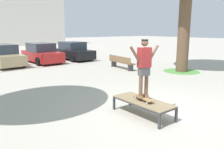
{
  "coord_description": "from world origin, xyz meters",
  "views": [
    {
      "loc": [
        -5.21,
        -4.34,
        2.51
      ],
      "look_at": [
        -0.68,
        1.57,
        1.0
      ],
      "focal_mm": 35.7,
      "sensor_mm": 36.0,
      "label": 1
    }
  ],
  "objects": [
    {
      "name": "park_bench",
      "position": [
        3.96,
        6.64,
        0.45
      ],
      "size": [
        0.68,
        2.43,
        0.83
      ],
      "color": "brown",
      "rests_on": "ground"
    },
    {
      "name": "car_red",
      "position": [
        0.89,
        12.51,
        0.69
      ],
      "size": [
        2.1,
        4.29,
        1.5
      ],
      "color": "red",
      "rests_on": "ground"
    },
    {
      "name": "skater",
      "position": [
        -0.68,
        0.07,
        1.53
      ],
      "size": [
        1.0,
        0.33,
        1.69
      ],
      "color": "brown",
      "rests_on": "skateboard"
    },
    {
      "name": "car_tan",
      "position": [
        -1.86,
        12.51,
        0.69
      ],
      "size": [
        2.27,
        4.36,
        1.5
      ],
      "color": "tan",
      "rests_on": "ground"
    },
    {
      "name": "grass_patch_near_right",
      "position": [
        6.28,
        3.67,
        0.0
      ],
      "size": [
        2.14,
        2.14,
        0.01
      ],
      "primitive_type": "cylinder",
      "color": "#519342",
      "rests_on": "ground"
    },
    {
      "name": "skateboard",
      "position": [
        -0.68,
        0.06,
        0.54
      ],
      "size": [
        0.32,
        0.82,
        0.09
      ],
      "color": "#9E754C",
      "rests_on": "skate_box"
    },
    {
      "name": "car_black",
      "position": [
        3.64,
        12.6,
        0.69
      ],
      "size": [
        2.09,
        4.29,
        1.5
      ],
      "color": "black",
      "rests_on": "ground"
    },
    {
      "name": "skate_box",
      "position": [
        -0.68,
        0.07,
        0.41
      ],
      "size": [
        0.79,
        1.91,
        0.46
      ],
      "color": "#38383D",
      "rests_on": "ground"
    },
    {
      "name": "ground_plane",
      "position": [
        0.0,
        0.0,
        0.0
      ],
      "size": [
        120.0,
        120.0,
        0.0
      ],
      "primitive_type": "plane",
      "color": "#B2AA9E"
    }
  ]
}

